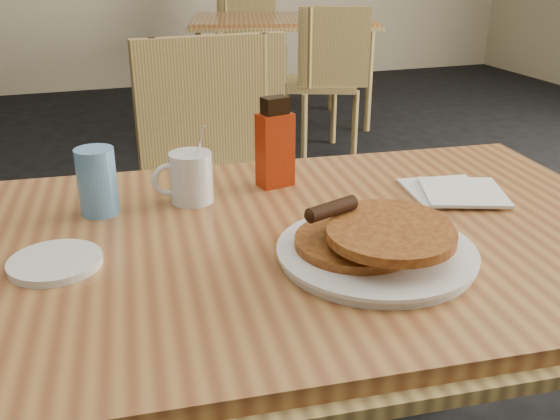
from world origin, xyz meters
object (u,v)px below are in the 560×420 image
Objects in this scene: chair_neighbor_far at (250,24)px; coffee_mug at (190,177)px; pancake_plate at (377,244)px; blue_tumbler at (97,182)px; chair_main_far at (223,181)px; syrup_bottle at (275,145)px; main_table at (317,254)px; neighbor_table at (282,24)px; chair_neighbor_near at (327,70)px.

chair_neighbor_far is 6.97× the size of coffee_mug.
blue_tumbler reaches higher than pancake_plate.
chair_main_far reaches higher than coffee_mug.
syrup_bottle reaches higher than blue_tumbler.
chair_neighbor_far is 4.01m from coffee_mug.
chair_main_far is at bearing 76.60° from syrup_bottle.
pancake_plate is at bearing -67.52° from main_table.
main_table is 0.27m from syrup_bottle.
chair_neighbor_far is at bearing 90.40° from neighbor_table.
chair_main_far is at bearing 61.95° from coffee_mug.
neighbor_table is 9.43× the size of coffee_mug.
blue_tumbler is at bearing 172.50° from coffee_mug.
chair_neighbor_far reaches higher than neighbor_table.
blue_tumbler is (-1.40, -2.30, 0.28)m from chair_neighbor_near.
pancake_plate is (-1.01, -2.61, 0.25)m from chair_neighbor_near.
blue_tumbler is (-0.39, 0.32, 0.04)m from pancake_plate.
blue_tumbler is at bearing 149.82° from main_table.
neighbor_table is 1.35× the size of chair_neighbor_far.
blue_tumbler is at bearing 173.53° from syrup_bottle.
chair_neighbor_far is at bearing 69.37° from chair_main_far.
coffee_mug reaches higher than neighbor_table.
neighbor_table is 1.45× the size of chair_main_far.
chair_neighbor_far is 8.60× the size of blue_tumbler.
pancake_plate reaches higher than neighbor_table.
neighbor_table is 3.52m from pancake_plate.
chair_neighbor_far is 1.54m from chair_neighbor_near.
neighbor_table is at bearing 73.67° from pancake_plate.
coffee_mug is at bearing 130.97° from main_table.
neighbor_table is 0.78m from chair_neighbor_near.
chair_neighbor_far reaches higher than main_table.
chair_neighbor_near is at bearing 52.57° from syrup_bottle.
chair_main_far is 1.09× the size of chair_neighbor_near.
chair_main_far is 3.44m from chair_neighbor_far.
chair_neighbor_near reaches higher than main_table.
neighbor_table is 3.29m from coffee_mug.
syrup_bottle is (-0.05, 0.35, 0.06)m from pancake_plate.
chair_neighbor_far is at bearing 75.62° from main_table.
chair_neighbor_far is 5.80× the size of syrup_bottle.
syrup_bottle is at bearing 5.97° from blue_tumbler.
chair_neighbor_far is (1.02, 3.29, 0.04)m from chair_main_far.
main_table is 0.75m from chair_main_far.
pancake_plate is at bearing -106.33° from neighbor_table.
pancake_plate is 1.72× the size of syrup_bottle.
neighbor_table is 3.35m from blue_tumbler.
main_table is 4.12× the size of pancake_plate.
main_table is 0.28m from coffee_mug.
chair_neighbor_far is at bearing 111.44° from chair_neighbor_near.
neighbor_table is at bearing 58.62° from syrup_bottle.
pancake_plate is at bearing -39.13° from blue_tumbler.
chair_main_far reaches higher than pancake_plate.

